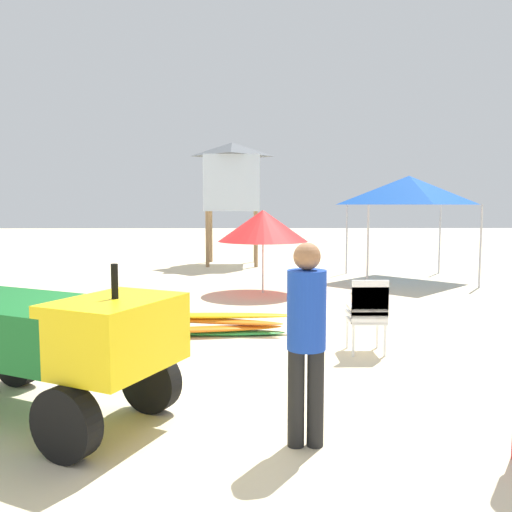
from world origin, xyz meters
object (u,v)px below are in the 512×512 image
utility_cart (47,337)px  lifeguard_near_right (306,331)px  beach_umbrella_left (263,226)px  stacked_plastic_chairs (368,310)px  surfboard_pile (212,324)px  traffic_cone_near (34,314)px  popup_canopy (409,190)px  lifeguard_tower (232,177)px

utility_cart → lifeguard_near_right: size_ratio=1.66×
lifeguard_near_right → beach_umbrella_left: beach_umbrella_left is taller
utility_cart → stacked_plastic_chairs: size_ratio=2.76×
surfboard_pile → traffic_cone_near: 2.92m
beach_umbrella_left → utility_cart: bearing=-107.2°
popup_canopy → utility_cart: bearing=-123.7°
popup_canopy → beach_umbrella_left: size_ratio=1.37×
lifeguard_near_right → traffic_cone_near: lifeguard_near_right is taller
lifeguard_tower → beach_umbrella_left: 6.08m
surfboard_pile → traffic_cone_near: bearing=171.8°
lifeguard_tower → traffic_cone_near: size_ratio=8.14×
lifeguard_tower → traffic_cone_near: (-2.93, -9.31, -2.68)m
utility_cart → lifeguard_near_right: 2.42m
stacked_plastic_chairs → utility_cart: bearing=-148.6°
utility_cart → surfboard_pile: utility_cart is taller
lifeguard_near_right → beach_umbrella_left: bearing=91.0°
surfboard_pile → popup_canopy: size_ratio=0.92×
lifeguard_tower → beach_umbrella_left: lifeguard_tower is taller
lifeguard_tower → beach_umbrella_left: bearing=-81.7°
utility_cart → beach_umbrella_left: (2.20, 7.09, 0.75)m
traffic_cone_near → stacked_plastic_chairs: bearing=-16.9°
utility_cart → popup_canopy: 11.11m
surfboard_pile → stacked_plastic_chairs: bearing=-27.3°
lifeguard_tower → lifeguard_near_right: bearing=-85.8°
lifeguard_near_right → beach_umbrella_left: (-0.13, 7.69, 0.56)m
popup_canopy → beach_umbrella_left: (-3.90, -2.06, -0.85)m
stacked_plastic_chairs → popup_canopy: size_ratio=0.37×
utility_cart → lifeguard_tower: (1.35, 12.94, 2.15)m
beach_umbrella_left → lifeguard_tower: bearing=98.3°
lifeguard_near_right → lifeguard_tower: bearing=94.2°
surfboard_pile → beach_umbrella_left: (0.90, 3.87, 1.37)m
lifeguard_near_right → beach_umbrella_left: size_ratio=0.84×
utility_cart → beach_umbrella_left: beach_umbrella_left is taller
stacked_plastic_chairs → lifeguard_tower: 11.28m
lifeguard_near_right → traffic_cone_near: bearing=132.8°
surfboard_pile → traffic_cone_near: traffic_cone_near is taller
utility_cart → beach_umbrella_left: size_ratio=1.39×
stacked_plastic_chairs → surfboard_pile: bearing=152.7°
popup_canopy → surfboard_pile: bearing=-129.0°
utility_cart → beach_umbrella_left: 7.46m
stacked_plastic_chairs → lifeguard_tower: lifeguard_tower is taller
surfboard_pile → popup_canopy: popup_canopy is taller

